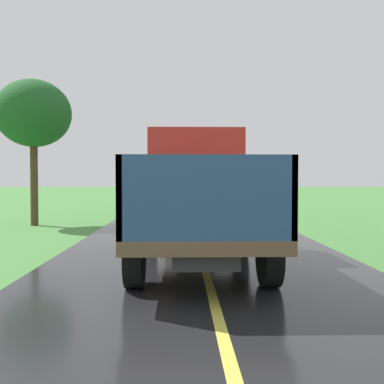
{
  "coord_description": "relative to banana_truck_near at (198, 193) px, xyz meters",
  "views": [
    {
      "loc": [
        -0.44,
        2.85,
        1.77
      ],
      "look_at": [
        -0.15,
        15.24,
        1.4
      ],
      "focal_mm": 41.34,
      "sensor_mm": 36.0,
      "label": 1
    }
  ],
  "objects": [
    {
      "name": "roadside_tree_mid_right",
      "position": [
        -5.92,
        7.59,
        2.74
      ],
      "size": [
        2.81,
        2.81,
        5.51
      ],
      "color": "#4C3823",
      "rests_on": "ground"
    },
    {
      "name": "banana_truck_near",
      "position": [
        0.0,
        0.0,
        0.0
      ],
      "size": [
        2.38,
        5.82,
        2.8
      ],
      "color": "#2D2D30",
      "rests_on": "road_surface"
    },
    {
      "name": "banana_truck_far",
      "position": [
        -0.26,
        14.46,
        -0.01
      ],
      "size": [
        2.39,
        5.81,
        2.8
      ],
      "color": "#2D2D30",
      "rests_on": "road_surface"
    }
  ]
}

